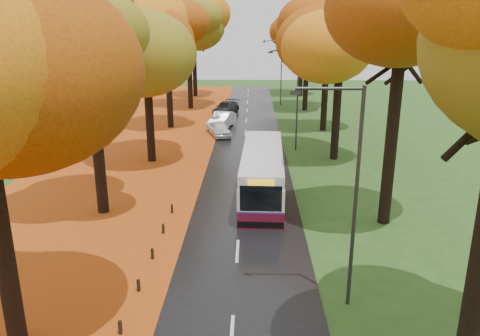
{
  "coord_description": "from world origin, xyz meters",
  "views": [
    {
      "loc": [
        0.62,
        -7.11,
        9.89
      ],
      "look_at": [
        0.0,
        16.45,
        2.6
      ],
      "focal_mm": 35.0,
      "sensor_mm": 36.0,
      "label": 1
    }
  ],
  "objects_px": {
    "streetlamp_far": "(279,67)",
    "car_white": "(220,129)",
    "streetlamp_near": "(349,183)",
    "car_silver": "(222,120)",
    "car_dark": "(226,108)",
    "streetlamp_mid": "(294,92)",
    "bus": "(262,171)"
  },
  "relations": [
    {
      "from": "streetlamp_mid",
      "to": "streetlamp_near",
      "type": "bearing_deg",
      "value": -90.0
    },
    {
      "from": "car_silver",
      "to": "streetlamp_far",
      "type": "bearing_deg",
      "value": 80.25
    },
    {
      "from": "streetlamp_far",
      "to": "car_white",
      "type": "bearing_deg",
      "value": -109.95
    },
    {
      "from": "streetlamp_near",
      "to": "car_silver",
      "type": "distance_m",
      "value": 31.01
    },
    {
      "from": "streetlamp_mid",
      "to": "car_silver",
      "type": "relative_size",
      "value": 1.72
    },
    {
      "from": "car_silver",
      "to": "bus",
      "type": "bearing_deg",
      "value": -64.45
    },
    {
      "from": "streetlamp_near",
      "to": "car_silver",
      "type": "bearing_deg",
      "value": 101.81
    },
    {
      "from": "bus",
      "to": "car_dark",
      "type": "relative_size",
      "value": 2.17
    },
    {
      "from": "streetlamp_mid",
      "to": "car_white",
      "type": "xyz_separation_m",
      "value": [
        -6.3,
        4.65,
        -4.02
      ]
    },
    {
      "from": "car_white",
      "to": "car_silver",
      "type": "height_order",
      "value": "car_silver"
    },
    {
      "from": "streetlamp_mid",
      "to": "bus",
      "type": "relative_size",
      "value": 0.76
    },
    {
      "from": "bus",
      "to": "car_silver",
      "type": "relative_size",
      "value": 2.25
    },
    {
      "from": "car_silver",
      "to": "car_dark",
      "type": "relative_size",
      "value": 0.97
    },
    {
      "from": "streetlamp_mid",
      "to": "bus",
      "type": "bearing_deg",
      "value": -104.34
    },
    {
      "from": "streetlamp_mid",
      "to": "streetlamp_far",
      "type": "xyz_separation_m",
      "value": [
        0.0,
        22.0,
        0.0
      ]
    },
    {
      "from": "bus",
      "to": "car_white",
      "type": "relative_size",
      "value": 2.75
    },
    {
      "from": "car_white",
      "to": "car_dark",
      "type": "distance_m",
      "value": 10.98
    },
    {
      "from": "streetlamp_near",
      "to": "streetlamp_far",
      "type": "relative_size",
      "value": 1.0
    },
    {
      "from": "streetlamp_far",
      "to": "car_dark",
      "type": "height_order",
      "value": "streetlamp_far"
    },
    {
      "from": "bus",
      "to": "car_white",
      "type": "distance_m",
      "value": 15.64
    },
    {
      "from": "streetlamp_mid",
      "to": "streetlamp_far",
      "type": "relative_size",
      "value": 1.0
    },
    {
      "from": "streetlamp_far",
      "to": "car_silver",
      "type": "bearing_deg",
      "value": -114.38
    },
    {
      "from": "streetlamp_near",
      "to": "streetlamp_far",
      "type": "distance_m",
      "value": 44.0
    },
    {
      "from": "car_white",
      "to": "streetlamp_near",
      "type": "bearing_deg",
      "value": -93.56
    },
    {
      "from": "car_white",
      "to": "car_silver",
      "type": "relative_size",
      "value": 0.82
    },
    {
      "from": "car_white",
      "to": "car_silver",
      "type": "xyz_separation_m",
      "value": [
        0.0,
        3.46,
        0.12
      ]
    },
    {
      "from": "streetlamp_near",
      "to": "car_white",
      "type": "distance_m",
      "value": 27.68
    },
    {
      "from": "car_dark",
      "to": "streetlamp_mid",
      "type": "bearing_deg",
      "value": -50.82
    },
    {
      "from": "streetlamp_near",
      "to": "car_dark",
      "type": "xyz_separation_m",
      "value": [
        -6.3,
        37.63,
        -3.97
      ]
    },
    {
      "from": "streetlamp_mid",
      "to": "car_dark",
      "type": "height_order",
      "value": "streetlamp_mid"
    },
    {
      "from": "bus",
      "to": "car_white",
      "type": "bearing_deg",
      "value": 105.24
    },
    {
      "from": "streetlamp_near",
      "to": "car_dark",
      "type": "relative_size",
      "value": 1.66
    }
  ]
}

